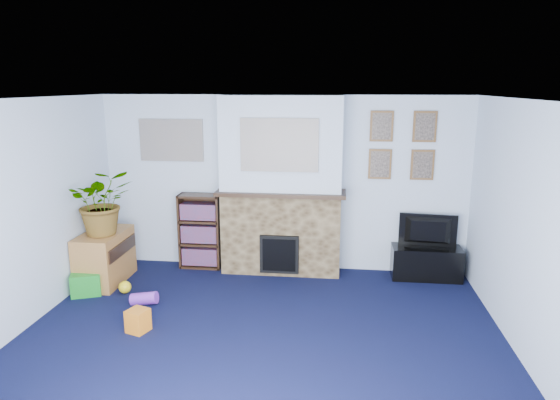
# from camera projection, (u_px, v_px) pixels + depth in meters

# --- Properties ---
(floor) EXTENTS (5.00, 4.50, 0.01)m
(floor) POSITION_uv_depth(u_px,v_px,m) (257.00, 346.00, 4.95)
(floor) COLOR black
(floor) RESTS_ON ground
(ceiling) EXTENTS (5.00, 4.50, 0.01)m
(ceiling) POSITION_uv_depth(u_px,v_px,m) (255.00, 100.00, 4.41)
(ceiling) COLOR white
(ceiling) RESTS_ON wall_back
(wall_back) EXTENTS (5.00, 0.04, 2.40)m
(wall_back) POSITION_uv_depth(u_px,v_px,m) (283.00, 184.00, 6.85)
(wall_back) COLOR silver
(wall_back) RESTS_ON ground
(wall_front) EXTENTS (5.00, 0.04, 2.40)m
(wall_front) POSITION_uv_depth(u_px,v_px,m) (183.00, 357.00, 2.50)
(wall_front) COLOR silver
(wall_front) RESTS_ON ground
(wall_left) EXTENTS (0.04, 4.50, 2.40)m
(wall_left) POSITION_uv_depth(u_px,v_px,m) (8.00, 222.00, 4.96)
(wall_left) COLOR silver
(wall_left) RESTS_ON ground
(wall_right) EXTENTS (0.04, 4.50, 2.40)m
(wall_right) POSITION_uv_depth(u_px,v_px,m) (536.00, 239.00, 4.39)
(wall_right) COLOR silver
(wall_right) RESTS_ON ground
(chimney_breast) EXTENTS (1.72, 0.50, 2.40)m
(chimney_breast) POSITION_uv_depth(u_px,v_px,m) (281.00, 188.00, 6.66)
(chimney_breast) COLOR brown
(chimney_breast) RESTS_ON ground
(collage_main) EXTENTS (1.00, 0.03, 0.68)m
(collage_main) POSITION_uv_depth(u_px,v_px,m) (279.00, 145.00, 6.32)
(collage_main) COLOR gray
(collage_main) RESTS_ON chimney_breast
(collage_left) EXTENTS (0.90, 0.03, 0.58)m
(collage_left) POSITION_uv_depth(u_px,v_px,m) (171.00, 140.00, 6.89)
(collage_left) COLOR gray
(collage_left) RESTS_ON wall_back
(portrait_tl) EXTENTS (0.30, 0.03, 0.40)m
(portrait_tl) POSITION_uv_depth(u_px,v_px,m) (382.00, 126.00, 6.51)
(portrait_tl) COLOR brown
(portrait_tl) RESTS_ON wall_back
(portrait_tr) EXTENTS (0.30, 0.03, 0.40)m
(portrait_tr) POSITION_uv_depth(u_px,v_px,m) (425.00, 127.00, 6.44)
(portrait_tr) COLOR brown
(portrait_tr) RESTS_ON wall_back
(portrait_bl) EXTENTS (0.30, 0.03, 0.40)m
(portrait_bl) POSITION_uv_depth(u_px,v_px,m) (380.00, 164.00, 6.62)
(portrait_bl) COLOR brown
(portrait_bl) RESTS_ON wall_back
(portrait_br) EXTENTS (0.30, 0.03, 0.40)m
(portrait_br) POSITION_uv_depth(u_px,v_px,m) (422.00, 165.00, 6.56)
(portrait_br) COLOR brown
(portrait_br) RESTS_ON wall_back
(tv_stand) EXTENTS (0.90, 0.38, 0.43)m
(tv_stand) POSITION_uv_depth(u_px,v_px,m) (426.00, 262.00, 6.64)
(tv_stand) COLOR black
(tv_stand) RESTS_ON ground
(television) EXTENTS (0.76, 0.17, 0.43)m
(television) POSITION_uv_depth(u_px,v_px,m) (428.00, 231.00, 6.56)
(television) COLOR black
(television) RESTS_ON tv_stand
(bookshelf) EXTENTS (0.58, 0.28, 1.05)m
(bookshelf) POSITION_uv_depth(u_px,v_px,m) (201.00, 233.00, 7.00)
(bookshelf) COLOR black
(bookshelf) RESTS_ON ground
(sideboard) EXTENTS (0.48, 0.86, 0.67)m
(sideboard) POSITION_uv_depth(u_px,v_px,m) (105.00, 256.00, 6.49)
(sideboard) COLOR #A36C34
(sideboard) RESTS_ON ground
(potted_plant) EXTENTS (0.98, 0.94, 0.84)m
(potted_plant) POSITION_uv_depth(u_px,v_px,m) (102.00, 202.00, 6.27)
(potted_plant) COLOR #26661E
(potted_plant) RESTS_ON sideboard
(mantel_clock) EXTENTS (0.09, 0.06, 0.13)m
(mantel_clock) POSITION_uv_depth(u_px,v_px,m) (278.00, 186.00, 6.61)
(mantel_clock) COLOR gold
(mantel_clock) RESTS_ON chimney_breast
(mantel_candle) EXTENTS (0.05, 0.05, 0.16)m
(mantel_candle) POSITION_uv_depth(u_px,v_px,m) (309.00, 186.00, 6.56)
(mantel_candle) COLOR #B2BFC6
(mantel_candle) RESTS_ON chimney_breast
(mantel_teddy) EXTENTS (0.13, 0.13, 0.13)m
(mantel_teddy) POSITION_uv_depth(u_px,v_px,m) (240.00, 185.00, 6.67)
(mantel_teddy) COLOR gray
(mantel_teddy) RESTS_ON chimney_breast
(mantel_can) EXTENTS (0.07, 0.07, 0.13)m
(mantel_can) POSITION_uv_depth(u_px,v_px,m) (335.00, 188.00, 6.53)
(mantel_can) COLOR orange
(mantel_can) RESTS_ON chimney_breast
(green_crate) EXTENTS (0.43, 0.39, 0.28)m
(green_crate) POSITION_uv_depth(u_px,v_px,m) (86.00, 283.00, 6.15)
(green_crate) COLOR #198C26
(green_crate) RESTS_ON ground
(toy_ball) EXTENTS (0.16, 0.16, 0.16)m
(toy_ball) POSITION_uv_depth(u_px,v_px,m) (125.00, 286.00, 6.18)
(toy_ball) COLOR yellow
(toy_ball) RESTS_ON ground
(toy_block) EXTENTS (0.25, 0.25, 0.24)m
(toy_block) POSITION_uv_depth(u_px,v_px,m) (138.00, 321.00, 5.22)
(toy_block) COLOR orange
(toy_block) RESTS_ON ground
(toy_tube) EXTENTS (0.33, 0.15, 0.19)m
(toy_tube) POSITION_uv_depth(u_px,v_px,m) (144.00, 299.00, 5.87)
(toy_tube) COLOR purple
(toy_tube) RESTS_ON ground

